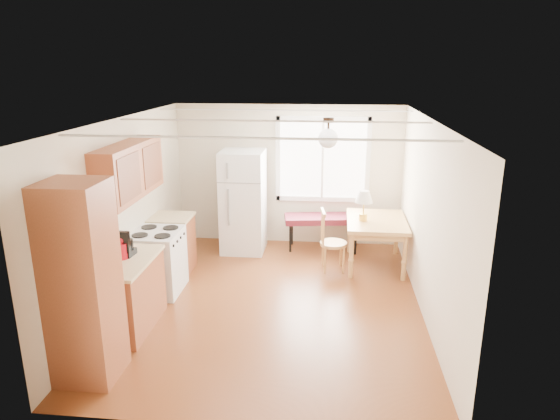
# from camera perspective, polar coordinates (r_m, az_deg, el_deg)

# --- Properties ---
(room_shell) EXTENTS (4.60, 5.60, 2.62)m
(room_shell) POSITION_cam_1_polar(r_m,az_deg,el_deg) (6.54, -0.90, -0.68)
(room_shell) COLOR #552711
(room_shell) RESTS_ON ground
(kitchen_run) EXTENTS (0.65, 3.40, 2.20)m
(kitchen_run) POSITION_cam_1_polar(r_m,az_deg,el_deg) (6.52, -16.77, -5.26)
(kitchen_run) COLOR brown
(kitchen_run) RESTS_ON ground
(window_unit) EXTENTS (1.64, 0.05, 1.51)m
(window_unit) POSITION_cam_1_polar(r_m,az_deg,el_deg) (8.83, 4.89, 5.76)
(window_unit) COLOR white
(window_unit) RESTS_ON room_shell
(pendant_light) EXTENTS (0.26, 0.26, 0.40)m
(pendant_light) POSITION_cam_1_polar(r_m,az_deg,el_deg) (6.67, 5.52, 8.27)
(pendant_light) COLOR black
(pendant_light) RESTS_ON room_shell
(refrigerator) EXTENTS (0.73, 0.76, 1.77)m
(refrigerator) POSITION_cam_1_polar(r_m,az_deg,el_deg) (8.62, -4.23, 0.96)
(refrigerator) COLOR white
(refrigerator) RESTS_ON ground
(bench) EXTENTS (1.40, 0.68, 0.62)m
(bench) POSITION_cam_1_polar(r_m,az_deg,el_deg) (8.75, 4.97, -1.09)
(bench) COLOR #571422
(bench) RESTS_ON ground
(dining_table) EXTENTS (0.95, 1.26, 0.78)m
(dining_table) POSITION_cam_1_polar(r_m,az_deg,el_deg) (8.13, 10.95, -1.79)
(dining_table) COLOR #B88547
(dining_table) RESTS_ON ground
(chair) EXTENTS (0.44, 0.43, 0.97)m
(chair) POSITION_cam_1_polar(r_m,az_deg,el_deg) (7.89, 5.49, -3.05)
(chair) COLOR #B88547
(chair) RESTS_ON ground
(table_lamp) EXTENTS (0.28, 0.28, 0.49)m
(table_lamp) POSITION_cam_1_polar(r_m,az_deg,el_deg) (7.92, 9.57, 1.24)
(table_lamp) COLOR gold
(table_lamp) RESTS_ON dining_table
(coffee_maker) EXTENTS (0.19, 0.24, 0.34)m
(coffee_maker) POSITION_cam_1_polar(r_m,az_deg,el_deg) (6.39, -17.22, -3.99)
(coffee_maker) COLOR black
(coffee_maker) RESTS_ON kitchen_run
(kettle) EXTENTS (0.14, 0.14, 0.26)m
(kettle) POSITION_cam_1_polar(r_m,az_deg,el_deg) (6.32, -17.63, -4.41)
(kettle) COLOR red
(kettle) RESTS_ON kitchen_run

